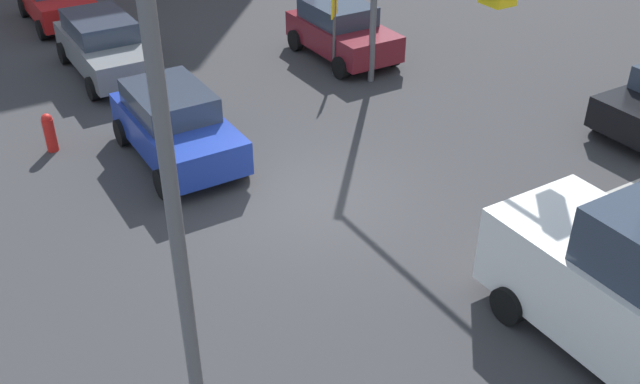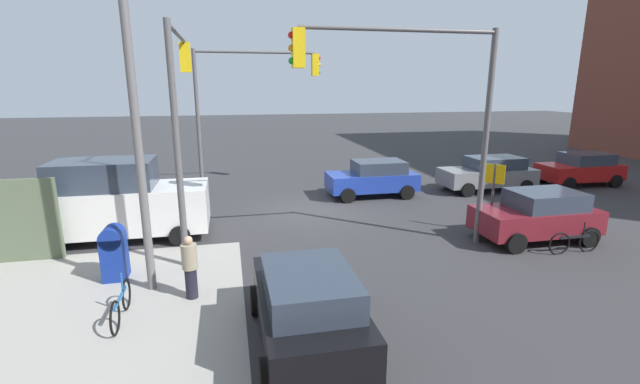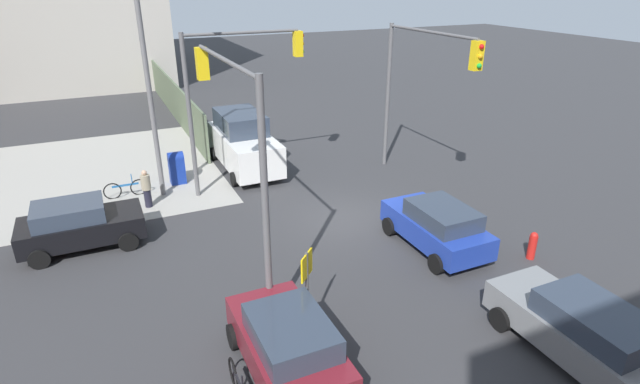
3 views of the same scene
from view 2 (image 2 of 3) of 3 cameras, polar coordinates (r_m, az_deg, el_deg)
name	(u,v)px [view 2 (image 2 of 3)]	position (r m, az deg, el deg)	size (l,w,h in m)	color
ground_plane	(313,211)	(17.19, -0.97, -2.54)	(120.00, 120.00, 0.00)	#333335
traffic_signal_nw_corner	(416,94)	(12.83, 12.68, 12.67)	(6.12, 0.36, 6.50)	#59595B
traffic_signal_se_corner	(246,91)	(20.70, -9.79, 13.14)	(5.89, 0.36, 6.50)	#59595B
traffic_signal_ne_corner	(180,96)	(13.61, -18.12, 12.09)	(0.36, 4.95, 6.50)	#59595B
street_lamp_corner	(147,94)	(10.78, -22.05, 11.99)	(2.05, 2.00, 8.00)	slate
warning_sign_two_way	(493,186)	(15.38, 22.12, 0.74)	(0.48, 0.48, 2.40)	#4C4C4C
mailbox_blue	(114,251)	(12.29, -25.78, -7.09)	(0.56, 0.64, 1.43)	navy
fire_hydrant	(392,174)	(22.39, 9.56, 2.44)	(0.26, 0.26, 0.94)	red
sedan_gray	(489,173)	(21.91, 21.57, 2.35)	(4.40, 2.02, 1.62)	slate
sedan_black	(307,305)	(8.40, -1.68, -14.82)	(2.02, 3.86, 1.62)	black
hatchback_blue	(373,178)	(19.48, 7.12, 1.88)	(3.98, 2.02, 1.62)	#1E389E
hatchback_red	(581,169)	(25.23, 31.45, 2.68)	(3.93, 2.02, 1.62)	#B21919
coupe_maroon	(537,215)	(15.47, 26.98, -2.75)	(3.80, 2.02, 1.62)	maroon
van_white_delivery	(118,201)	(15.25, -25.33, -1.08)	(5.40, 2.32, 2.62)	white
pedestrian_crossing	(190,267)	(10.55, -16.94, -9.49)	(0.36, 0.36, 1.55)	#9E937A
bicycle_leaning_on_fence	(121,305)	(10.35, -25.01, -13.47)	(0.05, 1.75, 0.97)	black
bicycle_at_crosswalk	(574,242)	(14.96, 30.80, -5.75)	(1.75, 0.05, 0.97)	black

